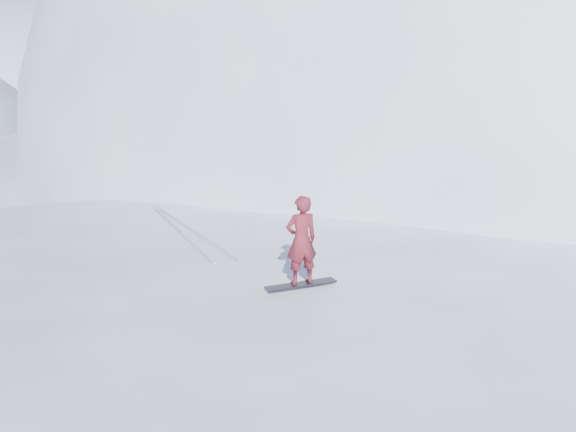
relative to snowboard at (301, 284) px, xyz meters
The scene contains 8 objects.
ground 2.62m from the snowboard, 161.57° to the left, with size 400.00×400.00×0.00m, color white.
near_ridge 4.11m from the snowboard, 89.68° to the left, with size 36.00×28.00×4.80m, color white.
summit_peak 33.77m from the snowboard, 51.40° to the left, with size 60.00×56.00×56.00m, color white.
peak_shoulder 22.37m from the snowboard, 66.07° to the left, with size 28.00×24.00×18.00m, color white.
wind_bumps 3.76m from the snowboard, 122.17° to the left, with size 16.00×14.40×1.00m.
snowboard is the anchor object (origin of this frame).
snowboarder 0.86m from the snowboard, ahead, with size 0.62×0.41×1.69m, color maroon.
board_tracks 4.96m from the snowboard, 110.40° to the left, with size 1.55×5.93×0.04m.
Camera 1 is at (-2.09, -11.34, 6.49)m, focal length 40.00 mm.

